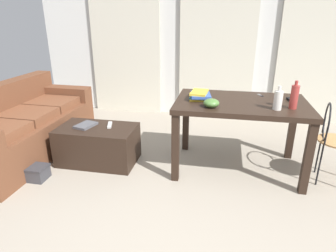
{
  "coord_description": "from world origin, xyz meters",
  "views": [
    {
      "loc": [
        0.16,
        -1.49,
        1.57
      ],
      "look_at": [
        -0.43,
        1.47,
        0.41
      ],
      "focal_mm": 31.37,
      "sensor_mm": 36.0,
      "label": 1
    }
  ],
  "objects_px": {
    "bottle_near": "(278,100)",
    "bowl": "(211,103)",
    "bottle_far": "(294,97)",
    "book_stack": "(200,95)",
    "shoebox": "(30,172)",
    "tv_remote_on_table": "(291,100)",
    "coffee_table": "(98,145)",
    "tv_remote_primary": "(110,125)",
    "scissors": "(261,96)",
    "couch": "(22,128)",
    "wire_chair": "(332,134)",
    "craft_table": "(241,111)",
    "magazine": "(86,125)"
  },
  "relations": [
    {
      "from": "tv_remote_on_table",
      "to": "shoebox",
      "type": "xyz_separation_m",
      "value": [
        -2.54,
        -0.74,
        -0.69
      ]
    },
    {
      "from": "couch",
      "to": "wire_chair",
      "type": "height_order",
      "value": "couch"
    },
    {
      "from": "bottle_far",
      "to": "book_stack",
      "type": "relative_size",
      "value": 0.9
    },
    {
      "from": "tv_remote_on_table",
      "to": "magazine",
      "type": "distance_m",
      "value": 2.17
    },
    {
      "from": "coffee_table",
      "to": "book_stack",
      "type": "distance_m",
      "value": 1.25
    },
    {
      "from": "wire_chair",
      "to": "bottle_near",
      "type": "xyz_separation_m",
      "value": [
        -0.56,
        -0.13,
        0.34
      ]
    },
    {
      "from": "craft_table",
      "to": "coffee_table",
      "type": "bearing_deg",
      "value": -174.41
    },
    {
      "from": "couch",
      "to": "tv_remote_on_table",
      "type": "distance_m",
      "value": 3.0
    },
    {
      "from": "tv_remote_on_table",
      "to": "scissors",
      "type": "distance_m",
      "value": 0.31
    },
    {
      "from": "magazine",
      "to": "shoebox",
      "type": "distance_m",
      "value": 0.73
    },
    {
      "from": "book_stack",
      "to": "tv_remote_on_table",
      "type": "bearing_deg",
      "value": 6.85
    },
    {
      "from": "bottle_near",
      "to": "bowl",
      "type": "distance_m",
      "value": 0.6
    },
    {
      "from": "bottle_far",
      "to": "book_stack",
      "type": "xyz_separation_m",
      "value": [
        -0.87,
        0.15,
        -0.07
      ]
    },
    {
      "from": "coffee_table",
      "to": "scissors",
      "type": "height_order",
      "value": "scissors"
    },
    {
      "from": "shoebox",
      "to": "bottle_far",
      "type": "bearing_deg",
      "value": 10.9
    },
    {
      "from": "wire_chair",
      "to": "bottle_near",
      "type": "height_order",
      "value": "bottle_near"
    },
    {
      "from": "bottle_far",
      "to": "tv_remote_on_table",
      "type": "xyz_separation_m",
      "value": [
        0.04,
        0.26,
        -0.1
      ]
    },
    {
      "from": "bowl",
      "to": "tv_remote_primary",
      "type": "bearing_deg",
      "value": 170.65
    },
    {
      "from": "shoebox",
      "to": "couch",
      "type": "bearing_deg",
      "value": 128.99
    },
    {
      "from": "bowl",
      "to": "coffee_table",
      "type": "bearing_deg",
      "value": 175.02
    },
    {
      "from": "bottle_near",
      "to": "bowl",
      "type": "xyz_separation_m",
      "value": [
        -0.59,
        -0.04,
        -0.05
      ]
    },
    {
      "from": "coffee_table",
      "to": "bottle_near",
      "type": "xyz_separation_m",
      "value": [
        1.82,
        -0.06,
        0.63
      ]
    },
    {
      "from": "tv_remote_on_table",
      "to": "tv_remote_primary",
      "type": "relative_size",
      "value": 0.91
    },
    {
      "from": "wire_chair",
      "to": "bottle_far",
      "type": "xyz_separation_m",
      "value": [
        -0.41,
        -0.07,
        0.36
      ]
    },
    {
      "from": "couch",
      "to": "scissors",
      "type": "relative_size",
      "value": 19.47
    },
    {
      "from": "shoebox",
      "to": "coffee_table",
      "type": "bearing_deg",
      "value": 42.25
    },
    {
      "from": "bottle_far",
      "to": "book_stack",
      "type": "bearing_deg",
      "value": 170.27
    },
    {
      "from": "bottle_far",
      "to": "tv_remote_on_table",
      "type": "bearing_deg",
      "value": 82.2
    },
    {
      "from": "coffee_table",
      "to": "bowl",
      "type": "height_order",
      "value": "bowl"
    },
    {
      "from": "bowl",
      "to": "book_stack",
      "type": "xyz_separation_m",
      "value": [
        -0.13,
        0.25,
        0.0
      ]
    },
    {
      "from": "couch",
      "to": "shoebox",
      "type": "xyz_separation_m",
      "value": [
        0.42,
        -0.52,
        -0.25
      ]
    },
    {
      "from": "craft_table",
      "to": "book_stack",
      "type": "distance_m",
      "value": 0.44
    },
    {
      "from": "magazine",
      "to": "bottle_far",
      "type": "bearing_deg",
      "value": 14.04
    },
    {
      "from": "couch",
      "to": "craft_table",
      "type": "relative_size",
      "value": 1.45
    },
    {
      "from": "coffee_table",
      "to": "tv_remote_primary",
      "type": "height_order",
      "value": "tv_remote_primary"
    },
    {
      "from": "bottle_far",
      "to": "tv_remote_primary",
      "type": "distance_m",
      "value": 1.9
    },
    {
      "from": "bottle_near",
      "to": "tv_remote_on_table",
      "type": "xyz_separation_m",
      "value": [
        0.18,
        0.32,
        -0.08
      ]
    },
    {
      "from": "craft_table",
      "to": "bottle_far",
      "type": "relative_size",
      "value": 5.01
    },
    {
      "from": "shoebox",
      "to": "tv_remote_on_table",
      "type": "bearing_deg",
      "value": 16.27
    },
    {
      "from": "bottle_near",
      "to": "tv_remote_primary",
      "type": "bearing_deg",
      "value": 175.32
    },
    {
      "from": "coffee_table",
      "to": "book_stack",
      "type": "relative_size",
      "value": 2.91
    },
    {
      "from": "couch",
      "to": "bowl",
      "type": "distance_m",
      "value": 2.24
    },
    {
      "from": "scissors",
      "to": "tv_remote_primary",
      "type": "height_order",
      "value": "scissors"
    },
    {
      "from": "tv_remote_primary",
      "to": "shoebox",
      "type": "height_order",
      "value": "tv_remote_primary"
    },
    {
      "from": "coffee_table",
      "to": "shoebox",
      "type": "distance_m",
      "value": 0.73
    },
    {
      "from": "tv_remote_primary",
      "to": "bottle_near",
      "type": "bearing_deg",
      "value": -21.41
    },
    {
      "from": "wire_chair",
      "to": "tv_remote_on_table",
      "type": "bearing_deg",
      "value": 152.77
    },
    {
      "from": "couch",
      "to": "book_stack",
      "type": "bearing_deg",
      "value": 3.13
    },
    {
      "from": "couch",
      "to": "bowl",
      "type": "xyz_separation_m",
      "value": [
        2.18,
        -0.14,
        0.47
      ]
    },
    {
      "from": "scissors",
      "to": "bowl",
      "type": "bearing_deg",
      "value": -134.43
    }
  ]
}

